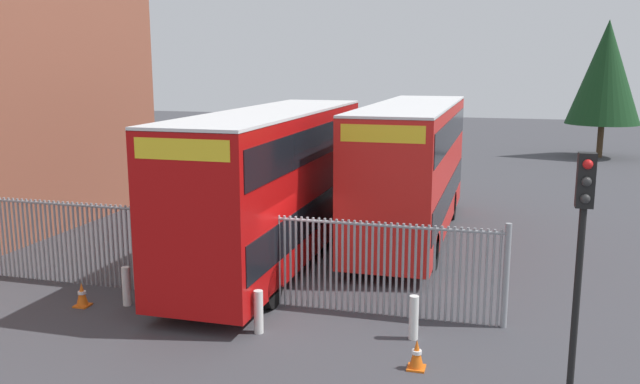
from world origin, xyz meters
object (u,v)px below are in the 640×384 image
bollard_near_right (414,318)px  traffic_cone_mid_forecourt (417,355)px  double_decker_bus_near_gate (273,181)px  traffic_cone_by_gate (82,295)px  double_decker_bus_behind_fence_left (412,165)px  bollard_near_left (126,286)px  traffic_light_kerbside (582,232)px  bollard_center_front (259,312)px

bollard_near_right → traffic_cone_mid_forecourt: (0.25, -1.38, -0.19)m
double_decker_bus_near_gate → traffic_cone_by_gate: 5.94m
double_decker_bus_behind_fence_left → traffic_cone_mid_forecourt: bearing=-81.1°
traffic_cone_by_gate → bollard_near_left: bearing=19.7°
bollard_near_right → traffic_light_kerbside: 4.29m
double_decker_bus_near_gate → traffic_cone_by_gate: (-3.24, -4.49, -2.13)m
bollard_center_front → traffic_cone_mid_forecourt: bearing=-12.9°
bollard_near_left → traffic_cone_mid_forecourt: 7.29m
bollard_near_right → traffic_cone_mid_forecourt: bearing=-79.7°
double_decker_bus_behind_fence_left → traffic_cone_by_gate: 11.02m
bollard_center_front → traffic_cone_by_gate: size_ratio=1.61×
bollard_near_left → traffic_cone_mid_forecourt: size_ratio=1.61×
traffic_cone_by_gate → traffic_cone_mid_forecourt: 8.20m
double_decker_bus_behind_fence_left → traffic_cone_by_gate: bearing=-127.6°
double_decker_bus_near_gate → traffic_cone_mid_forecourt: double_decker_bus_near_gate is taller
bollard_center_front → bollard_near_left: bearing=169.2°
traffic_cone_mid_forecourt → traffic_light_kerbside: bearing=-9.8°
double_decker_bus_near_gate → traffic_cone_mid_forecourt: size_ratio=18.32×
bollard_near_left → traffic_cone_by_gate: 1.07m
double_decker_bus_behind_fence_left → bollard_near_right: double_decker_bus_behind_fence_left is taller
double_decker_bus_behind_fence_left → bollard_center_front: (-1.98, -8.91, -1.95)m
traffic_cone_by_gate → traffic_cone_mid_forecourt: size_ratio=1.00×
bollard_near_left → bollard_center_front: 3.70m
double_decker_bus_behind_fence_left → double_decker_bus_near_gate: bearing=-129.5°
bollard_center_front → traffic_light_kerbside: bearing=-11.6°
bollard_near_left → bollard_near_right: same height
double_decker_bus_near_gate → double_decker_bus_behind_fence_left: bearing=50.5°
double_decker_bus_near_gate → bollard_near_right: bearing=-42.6°
bollard_near_right → traffic_light_kerbside: bearing=-32.0°
traffic_cone_by_gate → bollard_center_front: bearing=-4.2°
traffic_light_kerbside → bollard_near_left: bearing=168.7°
double_decker_bus_behind_fence_left → bollard_near_right: 8.65m
bollard_center_front → bollard_near_right: 3.30m
traffic_cone_mid_forecourt → traffic_light_kerbside: traffic_light_kerbside is taller
traffic_cone_by_gate → double_decker_bus_near_gate: bearing=54.2°
bollard_near_right → traffic_cone_by_gate: (-7.87, -0.23, -0.19)m
double_decker_bus_behind_fence_left → traffic_light_kerbside: size_ratio=2.51×
bollard_near_right → traffic_light_kerbside: size_ratio=0.22×
double_decker_bus_behind_fence_left → bollard_near_right: size_ratio=11.38×
traffic_light_kerbside → traffic_cone_by_gate: bearing=171.5°
bollard_near_left → traffic_light_kerbside: size_ratio=0.22×
bollard_near_right → double_decker_bus_near_gate: bearing=137.4°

